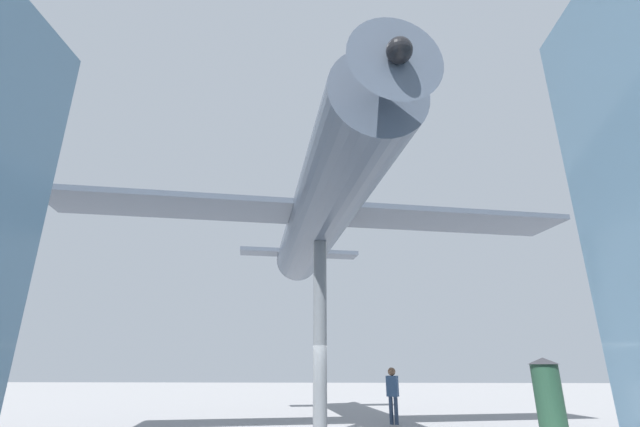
% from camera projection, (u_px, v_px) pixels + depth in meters
% --- Properties ---
extents(support_pylon_central, '(0.42, 0.42, 5.76)m').
position_uv_depth(support_pylon_central, '(320.00, 333.00, 13.11)').
color(support_pylon_central, slate).
rests_on(support_pylon_central, ground_plane).
extents(suspended_airplane, '(17.22, 15.09, 3.58)m').
position_uv_depth(suspended_airplane, '(321.00, 211.00, 14.25)').
color(suspended_airplane, '#4C5666').
rests_on(suspended_airplane, support_pylon_central).
extents(visitor_person, '(0.45, 0.36, 1.86)m').
position_uv_depth(visitor_person, '(393.00, 390.00, 15.14)').
color(visitor_person, '#2D3D56').
rests_on(visitor_person, ground_plane).
extents(info_kiosk, '(0.85, 0.85, 2.15)m').
position_uv_depth(info_kiosk, '(549.00, 397.00, 11.95)').
color(info_kiosk, '#234733').
rests_on(info_kiosk, ground_plane).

